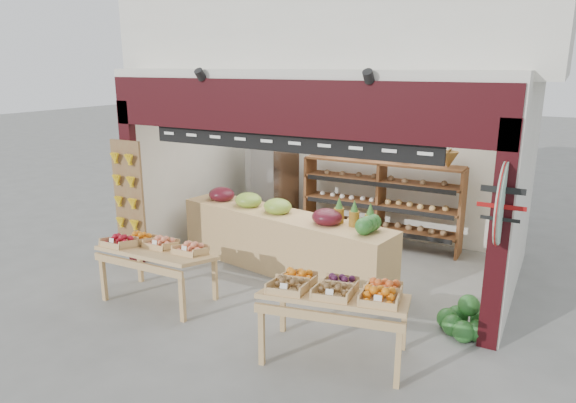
# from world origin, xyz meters

# --- Properties ---
(ground) EXTENTS (60.00, 60.00, 0.00)m
(ground) POSITION_xyz_m (0.00, 0.00, 0.00)
(ground) COLOR slate
(ground) RESTS_ON ground
(shop_structure) EXTENTS (6.36, 5.12, 5.40)m
(shop_structure) POSITION_xyz_m (0.00, 1.61, 3.92)
(shop_structure) COLOR silver
(shop_structure) RESTS_ON ground
(banana_board) EXTENTS (0.60, 0.15, 1.80)m
(banana_board) POSITION_xyz_m (-2.73, -1.17, 1.12)
(banana_board) COLOR olive
(banana_board) RESTS_ON ground
(gift_sign) EXTENTS (0.04, 0.93, 0.92)m
(gift_sign) POSITION_xyz_m (2.75, -1.15, 1.75)
(gift_sign) COLOR #C3F5D7
(gift_sign) RESTS_ON ground
(back_shelving) EXTENTS (2.88, 0.47, 1.79)m
(back_shelving) POSITION_xyz_m (0.46, 1.78, 1.08)
(back_shelving) COLOR brown
(back_shelving) RESTS_ON ground
(refrigerator) EXTENTS (0.92, 0.92, 1.91)m
(refrigerator) POSITION_xyz_m (-1.68, 1.58, 0.95)
(refrigerator) COLOR #AAACB1
(refrigerator) RESTS_ON ground
(cardboard_stack) EXTENTS (1.00, 0.72, 0.60)m
(cardboard_stack) POSITION_xyz_m (-1.65, 0.83, 0.22)
(cardboard_stack) COLOR beige
(cardboard_stack) RESTS_ON ground
(mid_counter) EXTENTS (3.80, 1.36, 1.16)m
(mid_counter) POSITION_xyz_m (-0.48, -0.17, 0.51)
(mid_counter) COLOR tan
(mid_counter) RESTS_ON ground
(display_table_left) EXTENTS (1.50, 0.86, 0.96)m
(display_table_left) POSITION_xyz_m (-1.54, -1.89, 0.72)
(display_table_left) COLOR tan
(display_table_left) RESTS_ON ground
(display_table_right) EXTENTS (1.71, 1.17, 1.01)m
(display_table_right) POSITION_xyz_m (1.27, -2.11, 0.79)
(display_table_right) COLOR tan
(display_table_right) RESTS_ON ground
(watermelon_pile) EXTENTS (0.64, 0.64, 0.50)m
(watermelon_pile) POSITION_xyz_m (2.45, -0.89, 0.17)
(watermelon_pile) COLOR #1B511B
(watermelon_pile) RESTS_ON ground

